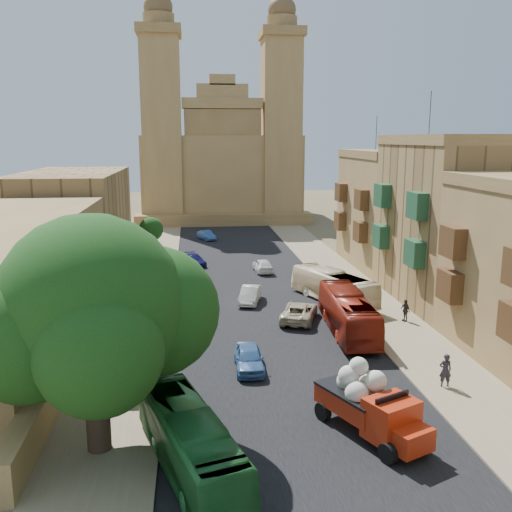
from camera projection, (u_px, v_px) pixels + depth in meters
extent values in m
plane|color=brown|center=(331.00, 487.00, 22.45)|extent=(260.00, 260.00, 0.00)
cube|color=black|center=(251.00, 290.00, 51.64)|extent=(14.00, 140.00, 0.01)
cube|color=#827155|center=(353.00, 287.00, 52.70)|extent=(5.00, 140.00, 0.01)
cube|color=#827155|center=(145.00, 293.00, 50.58)|extent=(5.00, 140.00, 0.01)
cube|color=#827155|center=(327.00, 287.00, 52.41)|extent=(0.25, 140.00, 0.12)
cube|color=#827155|center=(173.00, 292.00, 50.85)|extent=(0.25, 140.00, 0.12)
cube|color=#4D3119|center=(449.00, 286.00, 37.45)|extent=(0.90, 2.20, 2.00)
cube|color=#4D3119|center=(453.00, 242.00, 36.86)|extent=(0.90, 2.20, 2.00)
cube|color=olive|center=(449.00, 225.00, 47.25)|extent=(8.00, 14.00, 13.00)
cube|color=brown|center=(455.00, 140.00, 45.86)|extent=(8.20, 14.00, 0.80)
cylinder|color=black|center=(430.00, 113.00, 48.02)|extent=(0.06, 0.06, 3.60)
cube|color=#1E4B2E|center=(414.00, 253.00, 43.25)|extent=(0.90, 2.20, 2.00)
cube|color=#1E4B2E|center=(381.00, 236.00, 50.88)|extent=(0.90, 2.20, 2.00)
cube|color=#1E4B2E|center=(417.00, 206.00, 42.52)|extent=(0.90, 2.20, 2.00)
cube|color=#1E4B2E|center=(382.00, 195.00, 50.15)|extent=(0.90, 2.20, 2.00)
cube|color=olive|center=(390.00, 212.00, 61.02)|extent=(8.00, 14.00, 11.50)
cube|color=brown|center=(393.00, 154.00, 59.78)|extent=(8.20, 14.00, 0.80)
cylinder|color=black|center=(376.00, 133.00, 61.95)|extent=(0.06, 0.06, 3.60)
cube|color=#4D3119|center=(360.00, 232.00, 56.99)|extent=(0.90, 2.20, 2.00)
cube|color=#4D3119|center=(340.00, 221.00, 64.62)|extent=(0.90, 2.20, 2.00)
cube|color=#4D3119|center=(361.00, 199.00, 56.34)|extent=(0.90, 2.20, 2.00)
cube|color=#4D3119|center=(341.00, 192.00, 63.97)|extent=(0.90, 2.20, 2.00)
cube|color=olive|center=(90.00, 320.00, 40.33)|extent=(1.00, 40.00, 1.80)
cube|color=olive|center=(74.00, 218.00, 62.25)|extent=(10.00, 22.00, 10.00)
cube|color=olive|center=(220.00, 176.00, 99.85)|extent=(26.00, 20.00, 14.00)
cube|color=brown|center=(224.00, 219.00, 90.87)|extent=(28.00, 4.00, 1.80)
cube|color=brown|center=(223.00, 161.00, 90.69)|extent=(12.00, 2.00, 16.00)
cube|color=olive|center=(222.00, 103.00, 88.89)|extent=(12.60, 2.40, 1.60)
cube|color=olive|center=(222.00, 92.00, 88.55)|extent=(8.00, 2.00, 2.40)
cube|color=olive|center=(222.00, 80.00, 88.18)|extent=(4.00, 2.00, 1.60)
cube|color=olive|center=(162.00, 132.00, 89.98)|extent=(6.00, 6.00, 29.00)
cube|color=brown|center=(159.00, 31.00, 86.94)|extent=(6.80, 6.80, 1.40)
cylinder|color=brown|center=(158.00, 20.00, 86.61)|extent=(4.80, 4.80, 1.80)
sphere|color=brown|center=(158.00, 7.00, 86.25)|extent=(4.40, 4.40, 4.40)
cube|color=olive|center=(281.00, 132.00, 92.10)|extent=(6.00, 6.00, 29.00)
cube|color=brown|center=(282.00, 34.00, 89.06)|extent=(6.80, 6.80, 1.40)
cylinder|color=brown|center=(282.00, 23.00, 88.73)|extent=(4.80, 4.80, 1.80)
sphere|color=brown|center=(282.00, 10.00, 88.37)|extent=(4.40, 4.40, 4.40)
cylinder|color=#35261A|center=(97.00, 407.00, 24.88)|extent=(1.05, 1.05, 3.99)
sphere|color=black|center=(91.00, 307.00, 23.97)|extent=(7.99, 7.99, 7.99)
sphere|color=black|center=(154.00, 311.00, 25.60)|extent=(5.89, 5.89, 5.89)
sphere|color=black|center=(30.00, 336.00, 22.96)|extent=(5.47, 5.47, 5.47)
sphere|color=black|center=(99.00, 352.00, 21.79)|extent=(5.05, 5.05, 5.05)
sphere|color=black|center=(73.00, 276.00, 25.92)|extent=(4.63, 4.63, 4.63)
cylinder|color=#35261A|center=(111.00, 357.00, 32.78)|extent=(0.44, 0.44, 2.26)
sphere|color=black|center=(109.00, 320.00, 32.32)|extent=(3.28, 3.28, 3.28)
cylinder|color=#35261A|center=(132.00, 301.00, 44.47)|extent=(0.44, 0.44, 2.16)
sphere|color=black|center=(131.00, 273.00, 44.03)|extent=(3.15, 3.15, 3.15)
cylinder|color=#35261A|center=(144.00, 267.00, 56.16)|extent=(0.44, 0.44, 2.07)
sphere|color=black|center=(143.00, 247.00, 55.73)|extent=(3.00, 3.00, 3.00)
cylinder|color=#35261A|center=(152.00, 246.00, 67.84)|extent=(0.44, 0.44, 1.97)
sphere|color=black|center=(151.00, 229.00, 67.44)|extent=(2.87, 2.87, 2.87)
cube|color=#B4270D|center=(356.00, 401.00, 27.07)|extent=(3.54, 4.23, 0.91)
cube|color=black|center=(356.00, 391.00, 26.97)|extent=(3.61, 4.30, 0.12)
cube|color=#B4270D|center=(391.00, 419.00, 25.11)|extent=(2.64, 2.45, 1.82)
cube|color=#B4270D|center=(411.00, 439.00, 24.18)|extent=(2.07, 1.82, 1.01)
cube|color=black|center=(392.00, 404.00, 24.97)|extent=(1.78, 0.90, 0.91)
cylinder|color=black|center=(388.00, 454.00, 24.02)|extent=(0.70, 0.97, 0.91)
cylinder|color=black|center=(422.00, 441.00, 25.05)|extent=(0.70, 0.97, 0.91)
cylinder|color=black|center=(323.00, 411.00, 27.73)|extent=(0.70, 0.97, 0.91)
cylinder|color=black|center=(355.00, 402.00, 28.76)|extent=(0.70, 0.97, 0.91)
sphere|color=beige|center=(357.00, 393.00, 26.16)|extent=(1.11, 1.11, 1.11)
sphere|color=beige|center=(369.00, 386.00, 26.92)|extent=(1.11, 1.11, 1.11)
sphere|color=beige|center=(348.00, 381.00, 27.43)|extent=(1.11, 1.11, 1.11)
sphere|color=beige|center=(349.00, 376.00, 26.69)|extent=(1.01, 1.01, 1.01)
sphere|color=beige|center=(376.00, 381.00, 26.24)|extent=(1.01, 1.01, 1.01)
sphere|color=beige|center=(359.00, 367.00, 26.63)|extent=(0.91, 0.91, 0.91)
cube|color=#495720|center=(346.00, 311.00, 42.40)|extent=(2.49, 4.70, 1.85)
cylinder|color=black|center=(337.00, 324.00, 40.99)|extent=(0.38, 0.77, 0.74)
cylinder|color=black|center=(361.00, 325.00, 40.98)|extent=(0.38, 0.77, 0.74)
cylinder|color=black|center=(332.00, 312.00, 44.05)|extent=(0.38, 0.77, 0.74)
cylinder|color=black|center=(354.00, 312.00, 44.04)|extent=(0.38, 0.77, 0.74)
imported|color=#22692D|center=(190.00, 442.00, 23.32)|extent=(4.88, 9.66, 2.63)
imported|color=maroon|center=(348.00, 313.00, 40.14)|extent=(2.98, 10.44, 2.88)
imported|color=#FFE8BC|center=(334.00, 287.00, 47.77)|extent=(5.81, 9.59, 2.64)
imported|color=#3D699F|center=(249.00, 358.00, 33.80)|extent=(1.74, 4.15, 1.40)
imported|color=beige|center=(250.00, 295.00, 47.60)|extent=(2.41, 4.37, 1.36)
imported|color=#BCAD8A|center=(299.00, 312.00, 42.90)|extent=(3.88, 5.56, 1.41)
imported|color=#0F0F47|center=(194.00, 260.00, 61.61)|extent=(2.88, 4.47, 1.21)
imported|color=silver|center=(263.00, 265.00, 58.63)|extent=(1.95, 4.19, 1.39)
imported|color=#2E5599|center=(207.00, 235.00, 77.35)|extent=(2.64, 3.99, 1.24)
imported|color=#28222B|center=(445.00, 370.00, 31.41)|extent=(0.73, 0.52, 1.91)
imported|color=#2E2E2F|center=(405.00, 310.00, 42.75)|extent=(0.70, 1.07, 1.70)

